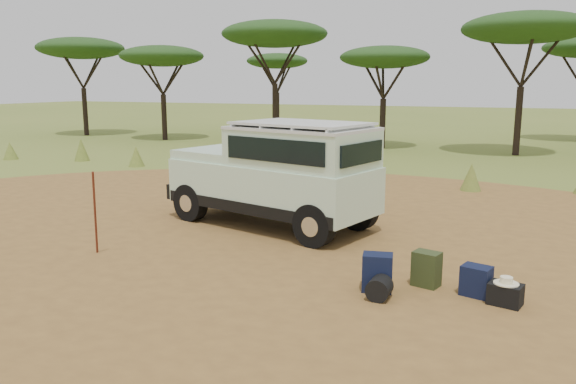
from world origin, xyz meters
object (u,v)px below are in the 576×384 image
at_px(backpack_black, 377,272).
at_px(backpack_olive, 426,269).
at_px(backpack_navy, 377,273).
at_px(hard_case, 505,294).
at_px(safari_vehicle, 277,176).
at_px(walking_staff, 95,214).
at_px(duffel_navy, 476,281).

distance_m(backpack_black, backpack_olive, 0.76).
bearing_deg(backpack_black, backpack_navy, -69.20).
height_order(backpack_navy, hard_case, backpack_navy).
distance_m(safari_vehicle, backpack_olive, 4.44).
bearing_deg(hard_case, safari_vehicle, 162.48).
bearing_deg(backpack_navy, walking_staff, 171.52).
bearing_deg(safari_vehicle, duffel_navy, -16.08).
height_order(safari_vehicle, duffel_navy, safari_vehicle).
relative_size(safari_vehicle, duffel_navy, 10.99).
distance_m(walking_staff, backpack_olive, 5.76).
bearing_deg(hard_case, backpack_black, -165.59).
relative_size(backpack_olive, hard_case, 1.23).
height_order(walking_staff, backpack_olive, walking_staff).
bearing_deg(safari_vehicle, backpack_navy, -30.23).
distance_m(walking_staff, backpack_navy, 5.08).
xyz_separation_m(safari_vehicle, hard_case, (4.74, -2.80, -0.95)).
xyz_separation_m(walking_staff, duffel_navy, (6.42, 0.64, -0.56)).
distance_m(backpack_black, duffel_navy, 1.42).
xyz_separation_m(backpack_black, backpack_olive, (0.67, 0.37, 0.03)).
distance_m(backpack_navy, backpack_olive, 0.81).
bearing_deg(hard_case, walking_staff, -163.29).
relative_size(safari_vehicle, walking_staff, 3.06).
relative_size(safari_vehicle, backpack_olive, 9.13).
bearing_deg(backpack_black, walking_staff, -167.81).
bearing_deg(duffel_navy, backpack_olive, -174.26).
bearing_deg(walking_staff, backpack_olive, -36.56).
bearing_deg(safari_vehicle, backpack_olive, -19.65).
height_order(safari_vehicle, backpack_navy, safari_vehicle).
distance_m(backpack_olive, hard_case, 1.19).
relative_size(walking_staff, backpack_black, 3.29).
distance_m(backpack_navy, duffel_navy, 1.42).
bearing_deg(backpack_olive, backpack_navy, -127.43).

